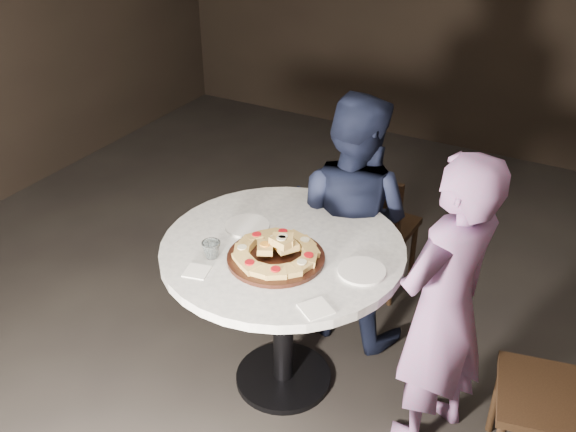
{
  "coord_description": "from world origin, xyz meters",
  "views": [
    {
      "loc": [
        1.15,
        -2.05,
        2.5
      ],
      "look_at": [
        -0.08,
        0.17,
        0.99
      ],
      "focal_mm": 40.0,
      "sensor_mm": 36.0,
      "label": 1
    }
  ],
  "objects_px": {
    "serving_board": "(276,258)",
    "water_glass": "(211,250)",
    "diner_navy": "(350,220)",
    "table": "(283,273)",
    "diner_teal": "(444,309)",
    "focaccia_pile": "(277,250)",
    "chair_far": "(375,223)"
  },
  "relations": [
    {
      "from": "serving_board",
      "to": "water_glass",
      "type": "xyz_separation_m",
      "value": [
        -0.26,
        -0.12,
        0.03
      ]
    },
    {
      "from": "water_glass",
      "to": "diner_navy",
      "type": "distance_m",
      "value": 0.9
    },
    {
      "from": "table",
      "to": "water_glass",
      "type": "distance_m",
      "value": 0.39
    },
    {
      "from": "diner_navy",
      "to": "table",
      "type": "bearing_deg",
      "value": 84.53
    },
    {
      "from": "serving_board",
      "to": "diner_teal",
      "type": "height_order",
      "value": "diner_teal"
    },
    {
      "from": "water_glass",
      "to": "table",
      "type": "bearing_deg",
      "value": 46.61
    },
    {
      "from": "focaccia_pile",
      "to": "diner_teal",
      "type": "xyz_separation_m",
      "value": [
        0.73,
        0.17,
        -0.16
      ]
    },
    {
      "from": "table",
      "to": "chair_far",
      "type": "bearing_deg",
      "value": 84.61
    },
    {
      "from": "water_glass",
      "to": "serving_board",
      "type": "bearing_deg",
      "value": 25.36
    },
    {
      "from": "diner_teal",
      "to": "diner_navy",
      "type": "bearing_deg",
      "value": -103.15
    },
    {
      "from": "table",
      "to": "water_glass",
      "type": "xyz_separation_m",
      "value": [
        -0.23,
        -0.24,
        0.2
      ]
    },
    {
      "from": "table",
      "to": "diner_teal",
      "type": "bearing_deg",
      "value": 4.08
    },
    {
      "from": "diner_navy",
      "to": "chair_far",
      "type": "bearing_deg",
      "value": -85.45
    },
    {
      "from": "chair_far",
      "to": "diner_navy",
      "type": "distance_m",
      "value": 0.45
    },
    {
      "from": "table",
      "to": "chair_far",
      "type": "distance_m",
      "value": 0.99
    },
    {
      "from": "water_glass",
      "to": "chair_far",
      "type": "xyz_separation_m",
      "value": [
        0.32,
        1.21,
        -0.41
      ]
    },
    {
      "from": "water_glass",
      "to": "diner_teal",
      "type": "height_order",
      "value": "diner_teal"
    },
    {
      "from": "diner_navy",
      "to": "serving_board",
      "type": "bearing_deg",
      "value": 88.77
    },
    {
      "from": "table",
      "to": "serving_board",
      "type": "relative_size",
      "value": 3.26
    },
    {
      "from": "table",
      "to": "serving_board",
      "type": "height_order",
      "value": "serving_board"
    },
    {
      "from": "focaccia_pile",
      "to": "water_glass",
      "type": "xyz_separation_m",
      "value": [
        -0.26,
        -0.13,
        -0.01
      ]
    },
    {
      "from": "serving_board",
      "to": "diner_navy",
      "type": "bearing_deg",
      "value": 84.81
    },
    {
      "from": "chair_far",
      "to": "diner_teal",
      "type": "xyz_separation_m",
      "value": [
        0.68,
        -0.91,
        0.25
      ]
    },
    {
      "from": "focaccia_pile",
      "to": "chair_far",
      "type": "relative_size",
      "value": 0.47
    },
    {
      "from": "diner_navy",
      "to": "diner_teal",
      "type": "xyz_separation_m",
      "value": [
        0.67,
        -0.52,
        0.02
      ]
    },
    {
      "from": "water_glass",
      "to": "chair_far",
      "type": "height_order",
      "value": "water_glass"
    },
    {
      "from": "table",
      "to": "focaccia_pile",
      "type": "relative_size",
      "value": 3.63
    },
    {
      "from": "serving_board",
      "to": "focaccia_pile",
      "type": "relative_size",
      "value": 1.11
    },
    {
      "from": "diner_teal",
      "to": "water_glass",
      "type": "bearing_deg",
      "value": -48.94
    },
    {
      "from": "focaccia_pile",
      "to": "serving_board",
      "type": "bearing_deg",
      "value": -106.76
    },
    {
      "from": "table",
      "to": "diner_teal",
      "type": "distance_m",
      "value": 0.77
    },
    {
      "from": "focaccia_pile",
      "to": "table",
      "type": "bearing_deg",
      "value": 106.07
    }
  ]
}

